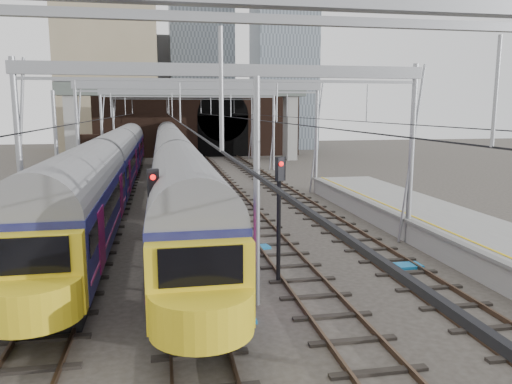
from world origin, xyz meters
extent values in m
plane|color=#38332D|center=(0.00, 0.00, 0.00)|extent=(160.00, 160.00, 0.00)
cube|color=#4C3828|center=(-6.72, 15.00, 0.09)|extent=(0.08, 80.00, 0.16)
cube|color=#4C3828|center=(-5.28, 15.00, 0.09)|extent=(0.08, 80.00, 0.16)
cube|color=black|center=(-6.00, 15.00, 0.01)|extent=(2.40, 80.00, 0.14)
cube|color=#4C3828|center=(-2.72, 15.00, 0.09)|extent=(0.08, 80.00, 0.16)
cube|color=#4C3828|center=(-1.28, 15.00, 0.09)|extent=(0.08, 80.00, 0.16)
cube|color=black|center=(-2.00, 15.00, 0.01)|extent=(2.40, 80.00, 0.14)
cube|color=#4C3828|center=(1.28, 15.00, 0.09)|extent=(0.08, 80.00, 0.16)
cube|color=#4C3828|center=(2.72, 15.00, 0.09)|extent=(0.08, 80.00, 0.16)
cube|color=black|center=(2.00, 15.00, 0.01)|extent=(2.40, 80.00, 0.14)
cube|color=#4C3828|center=(5.28, 15.00, 0.09)|extent=(0.08, 80.00, 0.16)
cube|color=#4C3828|center=(6.72, 15.00, 0.09)|extent=(0.08, 80.00, 0.16)
cube|color=black|center=(6.00, 15.00, 0.01)|extent=(2.40, 80.00, 0.14)
cylinder|color=gray|center=(-8.20, 8.00, 4.00)|extent=(0.24, 0.24, 8.00)
cylinder|color=gray|center=(8.20, 8.00, 4.00)|extent=(0.24, 0.24, 8.00)
cube|color=gray|center=(0.00, 8.00, 7.60)|extent=(16.80, 0.28, 0.50)
cylinder|color=gray|center=(-8.20, 22.00, 4.00)|extent=(0.24, 0.24, 8.00)
cylinder|color=gray|center=(8.20, 22.00, 4.00)|extent=(0.24, 0.24, 8.00)
cube|color=gray|center=(0.00, 22.00, 7.60)|extent=(16.80, 0.28, 0.50)
cylinder|color=gray|center=(-8.20, 36.00, 4.00)|extent=(0.24, 0.24, 8.00)
cylinder|color=gray|center=(8.20, 36.00, 4.00)|extent=(0.24, 0.24, 8.00)
cube|color=gray|center=(0.00, 36.00, 7.60)|extent=(16.80, 0.28, 0.50)
cylinder|color=gray|center=(-8.20, 48.00, 4.00)|extent=(0.24, 0.24, 8.00)
cylinder|color=gray|center=(8.20, 48.00, 4.00)|extent=(0.24, 0.24, 8.00)
cube|color=gray|center=(0.00, 48.00, 7.60)|extent=(16.80, 0.28, 0.50)
cube|color=black|center=(-6.00, 15.00, 5.50)|extent=(0.03, 80.00, 0.03)
cube|color=black|center=(-2.00, 15.00, 5.50)|extent=(0.03, 80.00, 0.03)
cube|color=black|center=(2.00, 15.00, 5.50)|extent=(0.03, 80.00, 0.03)
cube|color=black|center=(6.00, 15.00, 5.50)|extent=(0.03, 80.00, 0.03)
cube|color=#301D15|center=(2.00, 52.00, 4.50)|extent=(26.00, 2.00, 9.00)
cube|color=black|center=(5.00, 50.98, 2.60)|extent=(6.50, 0.10, 5.20)
cylinder|color=black|center=(5.00, 50.98, 5.20)|extent=(6.50, 0.10, 6.50)
cube|color=#301D15|center=(-10.00, 51.00, 1.50)|extent=(6.00, 1.50, 3.00)
cube|color=gray|center=(-12.50, 46.00, 4.10)|extent=(1.20, 2.50, 8.20)
cube|color=gray|center=(12.50, 46.00, 4.10)|extent=(1.20, 2.50, 8.20)
cube|color=#4F5953|center=(0.00, 46.00, 8.20)|extent=(28.00, 3.00, 1.40)
cube|color=gray|center=(0.00, 46.00, 9.10)|extent=(28.00, 3.00, 0.30)
cube|color=tan|center=(-10.00, 66.00, 11.00)|extent=(14.00, 12.00, 22.00)
cube|color=#4C5660|center=(4.00, 72.00, 16.00)|extent=(10.00, 10.00, 32.00)
cube|color=gray|center=(-2.00, 80.00, 9.00)|extent=(18.00, 14.00, 18.00)
cube|color=black|center=(-2.00, 28.08, 0.35)|extent=(1.99, 59.18, 0.70)
cube|color=#151448|center=(-2.00, 28.08, 2.13)|extent=(2.54, 59.18, 2.26)
cylinder|color=slate|center=(-2.00, 28.08, 3.26)|extent=(2.49, 58.68, 2.49)
cube|color=black|center=(-2.00, 28.08, 2.49)|extent=(2.56, 57.98, 0.68)
cube|color=#BA3A71|center=(-2.00, 28.08, 1.50)|extent=(2.56, 58.18, 0.11)
cube|color=gold|center=(-2.00, -1.66, 2.03)|extent=(2.49, 0.60, 2.06)
cube|color=black|center=(-2.00, -1.83, 2.59)|extent=(1.90, 0.08, 0.91)
cube|color=black|center=(-6.00, 22.28, 0.35)|extent=(2.00, 44.48, 0.70)
cube|color=#151448|center=(-6.00, 22.28, 2.14)|extent=(2.55, 44.48, 2.27)
cylinder|color=slate|center=(-6.00, 22.28, 3.27)|extent=(2.50, 43.98, 2.50)
cube|color=black|center=(-6.00, 22.28, 2.50)|extent=(2.57, 43.28, 0.68)
cube|color=#BA3A71|center=(-6.00, 22.28, 1.50)|extent=(2.57, 43.48, 0.11)
cube|color=gold|center=(-6.00, -0.11, 2.04)|extent=(2.50, 0.60, 2.07)
cube|color=black|center=(-6.00, -0.28, 2.59)|extent=(1.91, 0.08, 0.91)
cylinder|color=black|center=(-3.05, 1.73, 2.14)|extent=(0.14, 0.14, 4.27)
cube|color=black|center=(-3.05, 1.55, 4.00)|extent=(0.34, 0.24, 0.80)
sphere|color=red|center=(-3.05, 1.43, 4.18)|extent=(0.16, 0.16, 0.16)
cylinder|color=black|center=(1.13, 3.87, 2.16)|extent=(0.14, 0.14, 4.33)
cube|color=black|center=(1.13, 3.69, 4.06)|extent=(0.36, 0.29, 0.81)
sphere|color=red|center=(1.13, 3.57, 4.24)|extent=(0.16, 0.16, 0.16)
cube|color=silver|center=(-6.90, 1.83, 0.58)|extent=(0.68, 0.61, 1.16)
cube|color=#166DAB|center=(-0.67, 0.84, 0.05)|extent=(0.84, 0.60, 0.10)
cube|color=#166DAB|center=(1.34, 8.24, 0.05)|extent=(0.94, 0.74, 0.10)
cube|color=#166DAB|center=(6.48, 4.58, 0.06)|extent=(0.99, 0.71, 0.11)
camera|label=1|loc=(-2.79, -12.57, 6.06)|focal=35.00mm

